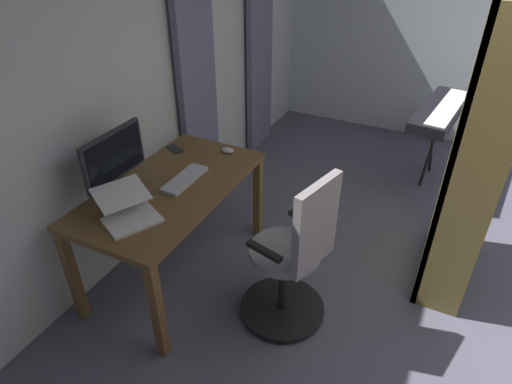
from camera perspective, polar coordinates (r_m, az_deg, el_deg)
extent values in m
cube|color=silver|center=(3.38, -13.93, 16.69)|extent=(5.38, 0.10, 2.77)
cube|color=slate|center=(4.68, 0.50, 20.64)|extent=(0.48, 0.06, 2.56)
cube|color=slate|center=(3.69, -7.92, 16.91)|extent=(0.49, 0.06, 2.56)
cube|color=brown|center=(2.95, -11.06, 0.54)|extent=(1.37, 0.73, 0.04)
cube|color=brown|center=(3.46, 0.25, -0.82)|extent=(0.06, 0.06, 0.71)
cube|color=brown|center=(2.64, -12.69, -14.97)|extent=(0.06, 0.06, 0.71)
cube|color=brown|center=(3.75, -8.74, 1.67)|extent=(0.06, 0.06, 0.71)
cube|color=brown|center=(3.01, -22.73, -10.03)|extent=(0.06, 0.06, 0.71)
cylinder|color=black|center=(3.04, 3.43, -14.72)|extent=(0.56, 0.56, 0.02)
sphere|color=black|center=(3.20, 6.34, -12.25)|extent=(0.05, 0.05, 0.05)
sphere|color=black|center=(3.20, 0.79, -11.99)|extent=(0.05, 0.05, 0.05)
sphere|color=black|center=(3.01, -1.48, -15.75)|extent=(0.05, 0.05, 0.05)
sphere|color=black|center=(2.88, 3.23, -18.71)|extent=(0.05, 0.05, 0.05)
sphere|color=black|center=(3.01, 8.23, -16.21)|extent=(0.05, 0.05, 0.05)
cylinder|color=black|center=(2.87, 3.59, -11.62)|extent=(0.06, 0.06, 0.46)
cylinder|color=gray|center=(2.70, 3.78, -7.75)|extent=(0.54, 0.54, 0.05)
cube|color=gray|center=(2.42, 7.78, -4.39)|extent=(0.37, 0.14, 0.55)
cube|color=black|center=(2.49, 1.05, -7.69)|extent=(0.10, 0.24, 0.03)
cube|color=black|center=(2.74, 6.44, -3.52)|extent=(0.10, 0.24, 0.03)
cylinder|color=#232328|center=(2.96, -17.14, 0.30)|extent=(0.18, 0.18, 0.01)
cylinder|color=#232328|center=(2.93, -17.29, 1.09)|extent=(0.04, 0.04, 0.09)
cube|color=#232328|center=(2.84, -18.02, 4.52)|extent=(0.50, 0.03, 0.31)
cube|color=black|center=(2.83, -17.76, 4.45)|extent=(0.46, 0.01, 0.28)
cube|color=#B7BCC1|center=(2.97, -9.26, 1.67)|extent=(0.39, 0.13, 0.02)
cube|color=white|center=(2.65, -15.80, -3.54)|extent=(0.37, 0.34, 0.02)
cube|color=white|center=(2.68, -17.17, -0.25)|extent=(0.36, 0.33, 0.07)
ellipsoid|color=silver|center=(3.28, -3.70, 5.44)|extent=(0.06, 0.10, 0.04)
cube|color=#232328|center=(3.38, -10.50, 5.53)|extent=(0.13, 0.16, 0.01)
cube|color=brown|center=(3.47, 27.09, 7.00)|extent=(0.04, 0.30, 1.94)
cube|color=brown|center=(2.73, 26.16, 0.48)|extent=(0.04, 0.30, 1.94)
cube|color=brown|center=(3.09, 24.30, 4.73)|extent=(0.85, 0.04, 1.94)
cube|color=brown|center=(3.42, 24.01, -5.35)|extent=(0.78, 0.30, 0.04)
cube|color=brown|center=(3.09, 26.68, 4.13)|extent=(0.78, 0.30, 0.04)
cube|color=brown|center=(2.88, 29.96, 15.41)|extent=(0.78, 0.30, 0.04)
cube|color=#2F7BC5|center=(3.42, 24.63, -2.86)|extent=(0.07, 0.23, 0.22)
cube|color=#CF453B|center=(3.07, 27.30, 6.43)|extent=(0.06, 0.27, 0.22)
cube|color=orange|center=(3.47, 24.66, -2.59)|extent=(0.05, 0.22, 0.19)
cube|color=purple|center=(3.33, 27.48, 8.05)|extent=(0.04, 0.27, 0.18)
cube|color=red|center=(3.14, 23.94, -6.61)|extent=(0.06, 0.20, 0.17)
cylinder|color=black|center=(4.57, 21.88, 5.35)|extent=(0.38, 0.07, 0.68)
cylinder|color=black|center=(4.57, 21.88, 5.35)|extent=(0.38, 0.07, 0.68)
cube|color=black|center=(4.42, 22.91, 9.73)|extent=(1.13, 0.45, 0.09)
cube|color=white|center=(4.40, 23.75, 10.11)|extent=(1.02, 0.29, 0.01)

